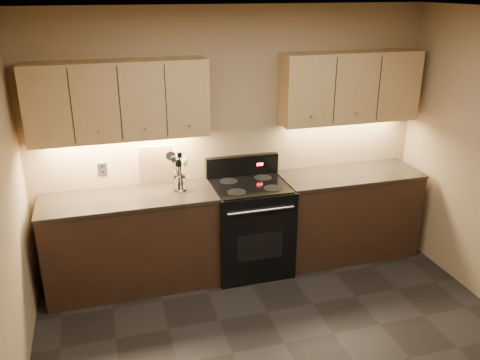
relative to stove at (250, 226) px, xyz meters
name	(u,v)px	position (x,y,z in m)	size (l,w,h in m)	color
ceiling	(327,15)	(-0.08, -1.68, 2.12)	(4.00, 4.00, 0.00)	silver
wall_back	(233,140)	(-0.08, 0.32, 0.82)	(4.00, 0.04, 2.60)	#9A805A
counter_left	(132,241)	(-1.18, 0.02, -0.01)	(1.62, 0.62, 0.93)	black
counter_right	(347,214)	(1.10, 0.02, -0.01)	(1.46, 0.62, 0.93)	black
stove	(250,226)	(0.00, 0.00, 0.00)	(0.76, 0.68, 1.14)	black
upper_cab_left	(119,101)	(-1.18, 0.17, 1.32)	(1.60, 0.30, 0.70)	tan
upper_cab_right	(350,87)	(1.10, 0.17, 1.32)	(1.44, 0.30, 0.70)	tan
outlet_plate	(102,169)	(-1.38, 0.31, 0.64)	(0.09, 0.01, 0.12)	#B2B5BA
utensil_crock	(180,184)	(-0.68, 0.05, 0.52)	(0.13, 0.13, 0.14)	white
cutting_board	(156,165)	(-0.87, 0.26, 0.66)	(0.33, 0.02, 0.42)	#DAB275
wooden_spoon	(177,174)	(-0.71, 0.05, 0.61)	(0.06, 0.06, 0.30)	#DAB275
black_spoon	(179,173)	(-0.69, 0.06, 0.63)	(0.06, 0.06, 0.32)	black
black_turner	(181,171)	(-0.67, 0.03, 0.65)	(0.08, 0.08, 0.37)	black
steel_spatula	(182,171)	(-0.66, 0.06, 0.64)	(0.08, 0.08, 0.35)	silver
steel_skimmer	(182,170)	(-0.66, 0.04, 0.65)	(0.09, 0.09, 0.37)	silver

